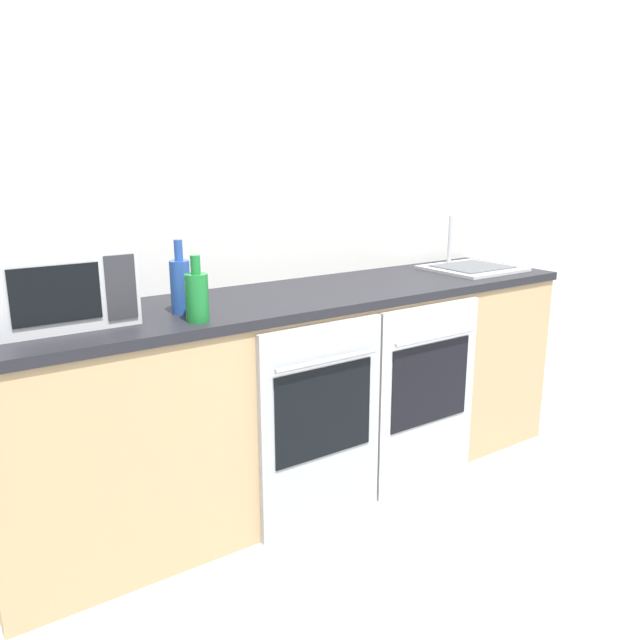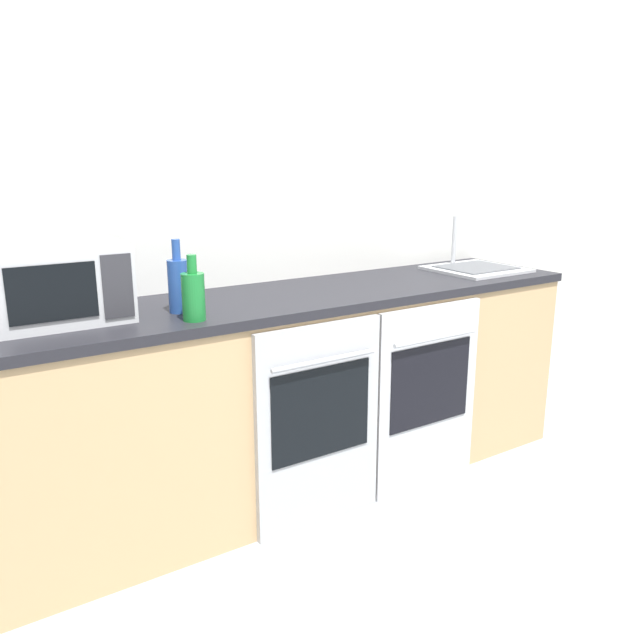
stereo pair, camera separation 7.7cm
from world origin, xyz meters
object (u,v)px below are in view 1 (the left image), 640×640
Objects in this scene: oven_left at (322,425)px; oven_right at (427,395)px; bottle_blue at (180,285)px; microwave at (56,284)px; bottle_green at (197,296)px; sink at (471,267)px.

oven_right is at bearing 0.00° from oven_left.
oven_left is at bearing -29.45° from bottle_blue.
bottle_green is (0.42, -0.27, -0.05)m from microwave.
oven_right is 3.10× the size of bottle_blue.
bottle_blue is (-0.47, 0.27, 0.60)m from oven_left.
bottle_green is 0.86× the size of bottle_blue.
oven_right is at bearing -6.23° from bottle_green.
sink is at bearing -1.83° from microwave.
oven_left is at bearing 180.00° from oven_right.
microwave is at bearing 156.63° from oven_left.
sink is (1.67, 0.05, -0.10)m from bottle_blue.
microwave is 1.06× the size of sink.
oven_left is 3.62× the size of bottle_green.
oven_right is 0.85m from sink.
sink reaches higher than oven_left.
microwave reaches higher than oven_right.
bottle_green is at bearing -89.67° from bottle_blue.
bottle_green is at bearing -32.63° from microwave.
microwave is 2.10m from sink.
bottle_green is 0.54× the size of sink.
microwave is 1.96× the size of bottle_green.
sink is at bearing 6.87° from bottle_green.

